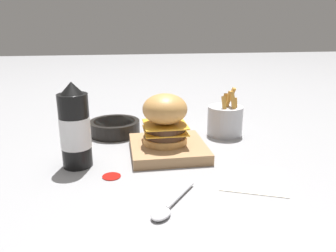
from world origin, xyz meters
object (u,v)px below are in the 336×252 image
serving_board (168,148)px  ketchup_bottle (75,129)px  spoon (165,210)px  burger (165,119)px  side_bowl (115,127)px  fries_basket (225,120)px

serving_board → ketchup_bottle: 0.25m
spoon → burger: bearing=-150.7°
ketchup_bottle → burger: bearing=-167.0°
side_bowl → spoon: (-0.09, 0.48, -0.02)m
ketchup_bottle → spoon: 0.32m
ketchup_bottle → side_bowl: ketchup_bottle is taller
side_bowl → spoon: 0.49m
burger → spoon: bearing=81.6°
serving_board → side_bowl: side_bowl is taller
side_bowl → serving_board: bearing=127.7°
burger → ketchup_bottle: size_ratio=0.64×
ketchup_bottle → fries_basket: bearing=-158.4°
fries_basket → ketchup_bottle: bearing=21.6°
spoon → ketchup_bottle: bearing=-105.5°
fries_basket → side_bowl: bearing=-9.6°
serving_board → side_bowl: (0.14, -0.19, 0.01)m
serving_board → spoon: serving_board is taller
ketchup_bottle → fries_basket: ketchup_bottle is taller
serving_board → burger: size_ratio=1.51×
serving_board → ketchup_bottle: bearing=11.2°
fries_basket → side_bowl: fries_basket is taller
fries_basket → side_bowl: (0.35, -0.06, -0.02)m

